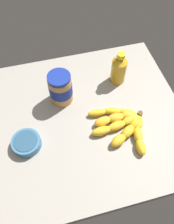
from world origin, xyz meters
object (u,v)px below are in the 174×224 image
object	(u,v)px
banana_bunch	(122,124)
small_bowl	(26,143)
peanut_butter_jar	(61,88)
honey_bottle	(119,69)

from	to	relation	value
banana_bunch	small_bowl	bearing A→B (deg)	-2.24
peanut_butter_jar	small_bowl	world-z (taller)	peanut_butter_jar
peanut_butter_jar	honey_bottle	xyz separation A→B (cm)	(-26.49, -4.26, 0.04)
small_bowl	peanut_butter_jar	bearing A→B (deg)	-133.16
peanut_butter_jar	honey_bottle	size ratio (longest dim) A/B	0.91
banana_bunch	honey_bottle	xyz separation A→B (cm)	(-6.14, -23.85, 5.39)
honey_bottle	peanut_butter_jar	bearing A→B (deg)	9.13
peanut_butter_jar	small_bowl	bearing A→B (deg)	46.84
honey_bottle	small_bowl	xyz separation A→B (cm)	(43.49, 22.39, -5.22)
peanut_butter_jar	honey_bottle	world-z (taller)	honey_bottle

